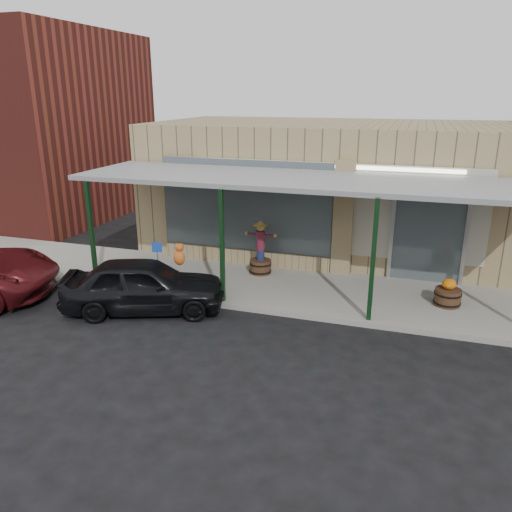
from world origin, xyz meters
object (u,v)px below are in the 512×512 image
(barrel_scarecrow, at_px, (261,256))
(handicap_sign, at_px, (158,259))
(barrel_pumpkin, at_px, (448,295))
(parked_sedan, at_px, (144,285))

(barrel_scarecrow, bearing_deg, handicap_sign, -136.64)
(barrel_scarecrow, relative_size, handicap_sign, 1.22)
(barrel_pumpkin, bearing_deg, handicap_sign, -170.85)
(barrel_pumpkin, height_order, parked_sedan, parked_sedan)
(handicap_sign, distance_m, parked_sedan, 1.12)
(handicap_sign, height_order, parked_sedan, parked_sedan)
(barrel_scarecrow, height_order, barrel_pumpkin, barrel_scarecrow)
(barrel_scarecrow, bearing_deg, parked_sedan, -122.03)
(barrel_scarecrow, xyz_separation_m, parked_sedan, (-2.04, -3.01, -0.01))
(handicap_sign, relative_size, parked_sedan, 0.30)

